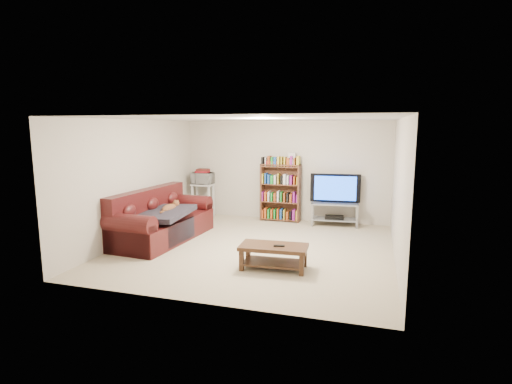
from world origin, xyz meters
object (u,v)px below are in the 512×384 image
(coffee_table, at_px, (274,252))
(bookshelf, at_px, (280,192))
(sofa, at_px, (160,222))
(tv_stand, at_px, (334,210))

(coffee_table, bearing_deg, bookshelf, 98.08)
(sofa, height_order, coffee_table, sofa)
(tv_stand, bearing_deg, bookshelf, 170.24)
(coffee_table, xyz_separation_m, bookshelf, (-0.66, 3.28, 0.44))
(sofa, relative_size, tv_stand, 2.21)
(tv_stand, relative_size, bookshelf, 0.80)
(sofa, xyz_separation_m, bookshelf, (1.96, 2.29, 0.36))
(sofa, bearing_deg, bookshelf, 53.21)
(coffee_table, relative_size, tv_stand, 1.00)
(coffee_table, bearing_deg, sofa, 155.84)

